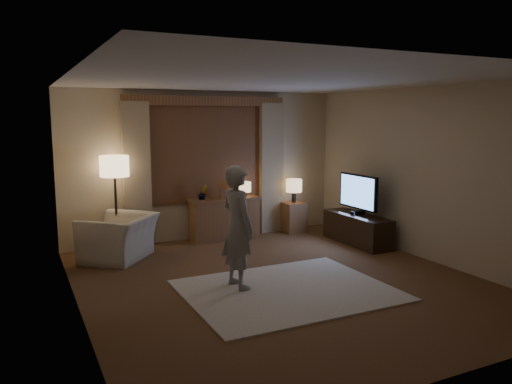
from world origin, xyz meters
TOP-DOWN VIEW (x-y plane):
  - room at (0.00, 0.50)m, footprint 5.04×5.54m
  - rug at (-0.10, -0.34)m, footprint 2.50×2.00m
  - sideboard at (0.24, 2.50)m, footprint 1.20×0.40m
  - picture_frame at (0.24, 2.50)m, footprint 0.16×0.02m
  - plant at (-0.16, 2.50)m, footprint 0.17×0.13m
  - table_lamp_sideboard at (0.64, 2.50)m, footprint 0.22×0.22m
  - floor_lamp at (-1.64, 2.45)m, footprint 0.45×0.45m
  - armchair at (-1.69, 2.00)m, footprint 1.36×1.37m
  - side_table at (1.62, 2.45)m, footprint 0.40×0.40m
  - table_lamp_side at (1.62, 2.45)m, footprint 0.30×0.30m
  - tv_stand at (2.15, 1.20)m, footprint 0.45×1.40m
  - tv at (2.15, 1.20)m, footprint 0.23×0.95m
  - person at (-0.60, 0.03)m, footprint 0.43×0.60m

SIDE VIEW (x-z plane):
  - rug at x=-0.10m, z-range 0.00..0.02m
  - tv_stand at x=2.15m, z-range 0.00..0.50m
  - side_table at x=1.62m, z-range 0.00..0.56m
  - armchair at x=-1.69m, z-range 0.00..0.67m
  - sideboard at x=0.24m, z-range 0.00..0.70m
  - person at x=-0.60m, z-range 0.02..1.56m
  - picture_frame at x=0.24m, z-range 0.70..0.90m
  - plant at x=-0.16m, z-range 0.70..1.00m
  - table_lamp_side at x=1.62m, z-range 0.65..1.09m
  - tv at x=2.15m, z-range 0.54..1.22m
  - table_lamp_sideboard at x=0.64m, z-range 0.75..1.05m
  - floor_lamp at x=-1.64m, z-range 0.53..2.07m
  - room at x=0.00m, z-range 0.01..2.65m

